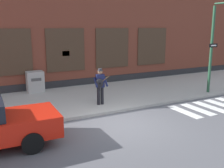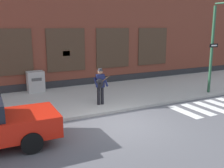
% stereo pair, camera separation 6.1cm
% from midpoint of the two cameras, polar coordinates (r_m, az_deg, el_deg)
% --- Properties ---
extents(ground_plane, '(160.00, 160.00, 0.00)m').
position_cam_midpoint_polar(ground_plane, '(10.26, 2.30, -8.91)').
color(ground_plane, '#56565B').
extents(sidewalk, '(28.00, 5.46, 0.13)m').
position_cam_midpoint_polar(sidewalk, '(13.78, -6.11, -3.07)').
color(sidewalk, '#ADAAA3').
rests_on(sidewalk, ground).
extents(building_backdrop, '(28.00, 4.06, 6.38)m').
position_cam_midpoint_polar(building_backdrop, '(17.78, -11.94, 10.41)').
color(building_backdrop, brown).
rests_on(building_backdrop, ground).
extents(crosswalk, '(5.20, 1.90, 0.01)m').
position_cam_midpoint_polar(crosswalk, '(13.85, 23.03, -4.19)').
color(crosswalk, silver).
rests_on(crosswalk, ground).
extents(busker, '(0.72, 0.59, 1.71)m').
position_cam_midpoint_polar(busker, '(12.14, -2.44, -0.10)').
color(busker, black).
rests_on(busker, sidewalk).
extents(utility_box, '(0.91, 0.69, 1.16)m').
position_cam_midpoint_polar(utility_box, '(15.25, -16.18, 0.52)').
color(utility_box, '#ADADA8').
rests_on(utility_box, sidewalk).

